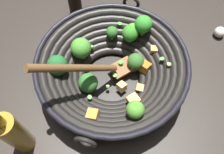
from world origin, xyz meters
name	(u,v)px	position (x,y,z in m)	size (l,w,h in m)	color
ground_plane	(112,80)	(0.00, 0.00, 0.00)	(4.00, 4.00, 0.00)	#28231E
wok	(112,68)	(0.00, 0.00, 0.07)	(0.45, 0.42, 0.25)	black
cooking_oil_bottle	(14,133)	(0.19, -0.23, 0.09)	(0.05, 0.05, 0.22)	#AD7F23
garlic_bulb	(220,32)	(-0.17, 0.36, 0.02)	(0.04, 0.04, 0.04)	silver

